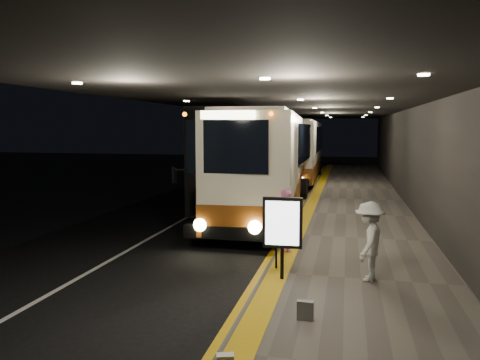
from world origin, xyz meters
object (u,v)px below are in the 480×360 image
(passenger_boarding, at_px, (287,221))
(stanchion_post, at_px, (276,248))
(coach_second, at_px, (298,153))
(info_sign, at_px, (282,224))
(bag_polka, at_px, (305,311))
(coach_main, at_px, (266,167))
(passenger_waiting_white, at_px, (369,241))

(passenger_boarding, height_order, stanchion_post, passenger_boarding)
(coach_second, xyz_separation_m, info_sign, (1.86, -21.39, -0.48))
(coach_second, bearing_deg, bag_polka, -84.82)
(bag_polka, bearing_deg, coach_second, 96.25)
(passenger_boarding, bearing_deg, coach_main, -7.70)
(coach_main, relative_size, stanchion_post, 12.83)
(coach_second, relative_size, stanchion_post, 12.32)
(bag_polka, xyz_separation_m, stanchion_post, (-0.96, 2.93, 0.34))
(info_sign, height_order, stanchion_post, info_sign)
(coach_main, xyz_separation_m, coach_second, (0.03, 12.61, -0.05))
(passenger_boarding, bearing_deg, passenger_waiting_white, -157.11)
(passenger_waiting_white, distance_m, info_sign, 1.97)
(coach_main, distance_m, bag_polka, 11.34)
(passenger_boarding, height_order, passenger_waiting_white, passenger_waiting_white)
(coach_second, xyz_separation_m, stanchion_post, (1.61, -20.61, -1.23))
(passenger_boarding, bearing_deg, stanchion_post, 155.60)
(passenger_waiting_white, bearing_deg, bag_polka, -11.45)
(coach_second, bearing_deg, passenger_boarding, -86.05)
(coach_main, relative_size, passenger_waiting_white, 7.35)
(stanchion_post, bearing_deg, info_sign, -72.24)
(coach_main, bearing_deg, passenger_boarding, -78.87)
(coach_second, relative_size, passenger_waiting_white, 7.06)
(coach_second, height_order, stanchion_post, coach_second)
(info_sign, bearing_deg, coach_second, 92.53)
(coach_main, height_order, passenger_waiting_white, coach_main)
(passenger_waiting_white, height_order, info_sign, info_sign)
(bag_polka, relative_size, info_sign, 0.19)
(coach_second, height_order, passenger_waiting_white, coach_second)
(passenger_waiting_white, bearing_deg, stanchion_post, -86.64)
(passenger_boarding, xyz_separation_m, stanchion_post, (-0.05, -1.67, -0.35))
(bag_polka, bearing_deg, passenger_boarding, 101.24)
(coach_second, distance_m, info_sign, 21.47)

